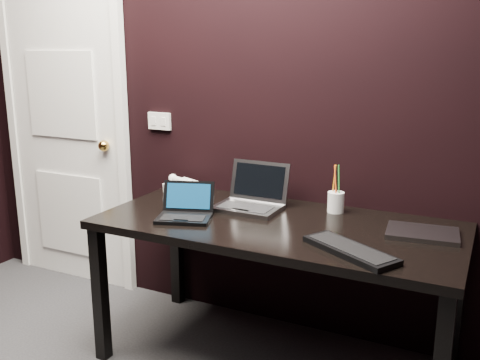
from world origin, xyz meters
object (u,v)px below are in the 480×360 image
at_px(netbook, 185,212).
at_px(closed_laptop, 422,233).
at_px(door, 66,126).
at_px(desk, 277,237).
at_px(mobile_phone, 169,195).
at_px(pen_cup, 336,201).
at_px(desk_phone, 182,186).
at_px(silver_laptop, 251,200).
at_px(ext_keyboard, 350,250).

relative_size(netbook, closed_laptop, 0.96).
xyz_separation_m(door, desk, (1.65, -0.38, -0.38)).
distance_m(mobile_phone, pen_cup, 0.88).
distance_m(door, desk_phone, 1.01).
bearing_deg(silver_laptop, mobile_phone, -170.58).
xyz_separation_m(desk, closed_laptop, (0.64, 0.10, 0.09)).
height_order(desk, silver_laptop, silver_laptop).
xyz_separation_m(door, netbook, (1.23, -0.52, -0.27)).
relative_size(netbook, ext_keyboard, 0.72).
bearing_deg(silver_laptop, closed_laptop, -2.83).
bearing_deg(netbook, mobile_phone, 137.73).
bearing_deg(desk_phone, closed_laptop, -6.13).
height_order(desk_phone, mobile_phone, desk_phone).
bearing_deg(ext_keyboard, silver_laptop, 148.04).
distance_m(door, netbook, 1.36).
xyz_separation_m(desk, desk_phone, (-0.68, 0.25, 0.12)).
height_order(ext_keyboard, closed_laptop, ext_keyboard).
relative_size(desk, desk_phone, 7.57).
relative_size(door, closed_laptop, 6.58).
distance_m(desk_phone, mobile_phone, 0.18).
height_order(closed_laptop, mobile_phone, mobile_phone).
bearing_deg(door, desk_phone, -7.54).
distance_m(silver_laptop, mobile_phone, 0.46).
relative_size(desk, closed_laptop, 5.23).
xyz_separation_m(door, ext_keyboard, (2.06, -0.61, -0.29)).
distance_m(netbook, pen_cup, 0.75).
bearing_deg(door, closed_laptop, -6.72).
bearing_deg(door, ext_keyboard, -16.61).
distance_m(closed_laptop, mobile_phone, 1.30).
relative_size(ext_keyboard, mobile_phone, 4.93).
xyz_separation_m(door, closed_laptop, (2.29, -0.27, -0.29)).
height_order(netbook, mobile_phone, netbook).
relative_size(desk_phone, mobile_phone, 2.57).
bearing_deg(closed_laptop, mobile_phone, -178.56).
xyz_separation_m(silver_laptop, mobile_phone, (-0.45, -0.07, -0.01)).
bearing_deg(silver_laptop, door, 171.01).
bearing_deg(pen_cup, desk_phone, -178.21).
xyz_separation_m(netbook, pen_cup, (0.62, 0.42, 0.02)).
distance_m(desk, desk_phone, 0.73).
bearing_deg(ext_keyboard, door, 163.39).
xyz_separation_m(desk, netbook, (-0.42, -0.14, 0.11)).
distance_m(netbook, silver_laptop, 0.36).
height_order(netbook, desk_phone, netbook).
height_order(closed_laptop, pen_cup, pen_cup).
height_order(desk, netbook, netbook).
relative_size(closed_laptop, desk_phone, 1.45).
bearing_deg(closed_laptop, desk, -170.73).
height_order(silver_laptop, pen_cup, pen_cup).
bearing_deg(mobile_phone, door, 163.01).
xyz_separation_m(netbook, ext_keyboard, (0.83, -0.10, -0.02)).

